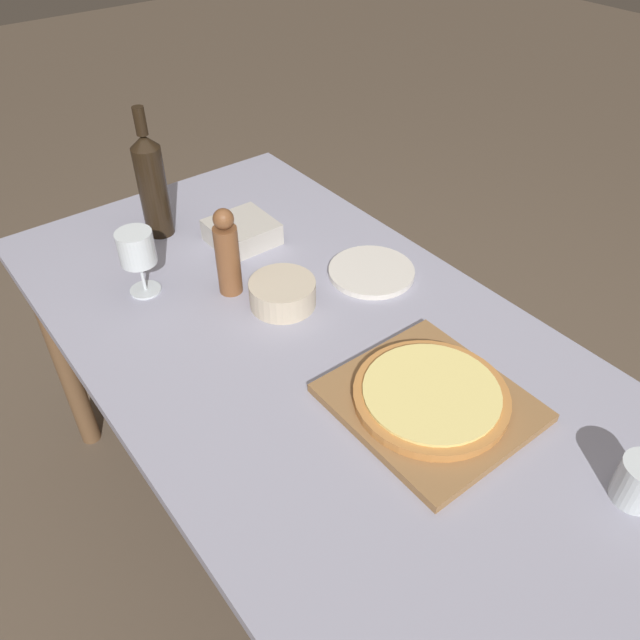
{
  "coord_description": "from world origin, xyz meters",
  "views": [
    {
      "loc": [
        -0.58,
        -0.77,
        1.64
      ],
      "look_at": [
        0.01,
        -0.0,
        0.82
      ],
      "focal_mm": 35.0,
      "sensor_mm": 36.0,
      "label": 1
    }
  ],
  "objects_px": {
    "pizza": "(431,395)",
    "wine_bottle": "(152,184)",
    "pepper_mill": "(227,254)",
    "small_bowl": "(283,293)",
    "wine_glass": "(137,250)"
  },
  "relations": [
    {
      "from": "pepper_mill",
      "to": "small_bowl",
      "type": "xyz_separation_m",
      "value": [
        0.07,
        -0.11,
        -0.07
      ]
    },
    {
      "from": "pizza",
      "to": "wine_glass",
      "type": "height_order",
      "value": "wine_glass"
    },
    {
      "from": "wine_glass",
      "to": "wine_bottle",
      "type": "bearing_deg",
      "value": 55.5
    },
    {
      "from": "pepper_mill",
      "to": "pizza",
      "type": "bearing_deg",
      "value": -78.7
    },
    {
      "from": "wine_bottle",
      "to": "pepper_mill",
      "type": "distance_m",
      "value": 0.33
    },
    {
      "from": "wine_bottle",
      "to": "small_bowl",
      "type": "distance_m",
      "value": 0.46
    },
    {
      "from": "pizza",
      "to": "wine_bottle",
      "type": "height_order",
      "value": "wine_bottle"
    },
    {
      "from": "wine_bottle",
      "to": "wine_glass",
      "type": "relative_size",
      "value": 2.13
    },
    {
      "from": "wine_bottle",
      "to": "small_bowl",
      "type": "xyz_separation_m",
      "value": [
        0.08,
        -0.44,
        -0.11
      ]
    },
    {
      "from": "pizza",
      "to": "wine_glass",
      "type": "xyz_separation_m",
      "value": [
        -0.26,
        0.65,
        0.08
      ]
    },
    {
      "from": "pizza",
      "to": "wine_bottle",
      "type": "bearing_deg",
      "value": 97.97
    },
    {
      "from": "pizza",
      "to": "wine_bottle",
      "type": "relative_size",
      "value": 0.87
    },
    {
      "from": "wine_bottle",
      "to": "pepper_mill",
      "type": "bearing_deg",
      "value": -87.55
    },
    {
      "from": "wine_bottle",
      "to": "pepper_mill",
      "type": "height_order",
      "value": "wine_bottle"
    },
    {
      "from": "wine_glass",
      "to": "small_bowl",
      "type": "height_order",
      "value": "wine_glass"
    }
  ]
}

